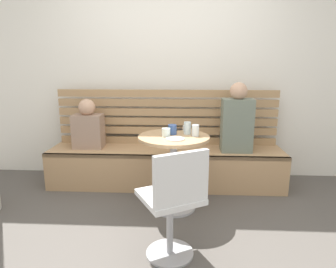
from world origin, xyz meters
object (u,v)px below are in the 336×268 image
Objects in this scene: booth_bench at (166,167)px; cup_mug_blue at (172,130)px; white_chair at (174,201)px; person_adult at (237,121)px; cup_glass_tall at (187,128)px; phone_on_table at (176,129)px; cup_water_clear at (195,130)px; cafe_table at (174,158)px; person_child_left at (88,127)px; cup_glass_short at (166,132)px; plate_small at (175,139)px; cup_espresso_small at (185,128)px.

cup_mug_blue reaches higher than booth_bench.
white_chair is 1.10× the size of person_adult.
phone_on_table is (-0.11, 0.18, -0.06)m from cup_glass_tall.
booth_bench is 0.87m from cup_water_clear.
person_child_left is at bearing 149.37° from cafe_table.
person_child_left is at bearing 151.79° from cup_mug_blue.
person_adult is at bearing 39.43° from cup_glass_tall.
booth_bench is at bearing 95.90° from white_chair.
cup_glass_short reaches higher than phone_on_table.
booth_bench is 3.65× the size of cafe_table.
plate_small is at bearing -79.63° from booth_bench.
white_chair is at bearing -94.51° from cup_espresso_small.
plate_small is (1.04, -0.74, 0.06)m from person_child_left.
person_child_left is 1.15m from cup_mug_blue.
plate_small is (-0.09, -0.36, -0.02)m from cup_espresso_small.
cup_espresso_small is at bearing -150.74° from person_adult.
white_chair reaches higher than phone_on_table.
cup_water_clear is 0.65× the size of plate_small.
cup_glass_tall reaches higher than cup_glass_short.
cup_glass_short is at bearing -33.68° from person_child_left.
cafe_table is (0.11, -0.57, 0.30)m from booth_bench.
cafe_table is 5.29× the size of phone_on_table.
cup_espresso_small is (1.13, -0.38, 0.08)m from person_child_left.
cafe_table is 1.20m from person_child_left.
cup_espresso_small is at bearing 54.20° from cup_glass_short.
cup_mug_blue reaches higher than phone_on_table.
cup_water_clear is 0.79× the size of phone_on_table.
cup_glass_tall is at bearing 132.70° from cup_water_clear.
cafe_table is 0.32m from cup_glass_tall.
cup_espresso_small is at bearing 97.59° from cup_glass_tall.
plate_small is (0.09, -0.11, -0.03)m from cup_glass_short.
booth_bench is 24.55× the size of cup_water_clear.
cup_espresso_small is at bearing -57.30° from booth_bench.
cup_water_clear is 0.23m from cup_mug_blue.
white_chair reaches higher than cup_glass_short.
cup_mug_blue is (1.01, -0.54, 0.10)m from person_child_left.
cup_mug_blue reaches higher than cafe_table.
person_child_left reaches higher than cup_glass_short.
plate_small is (-0.67, -0.68, -0.04)m from person_adult.
person_adult reaches higher than phone_on_table.
cup_glass_short is at bearing -125.80° from cup_espresso_small.
person_child_left is 1.20m from cup_espresso_small.
phone_on_table is (0.02, 0.27, 0.23)m from cafe_table.
phone_on_table is at bearing 90.56° from white_chair.
white_chair is at bearing -96.34° from cup_glass_tall.
cup_espresso_small is at bearing 75.29° from plate_small.
cup_glass_tall is at bearing 30.27° from cup_glass_short.
booth_bench is at bearing 116.53° from cup_glass_tall.
cafe_table is at bearing 97.10° from plate_small.
phone_on_table is at bearing -157.57° from person_adult.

